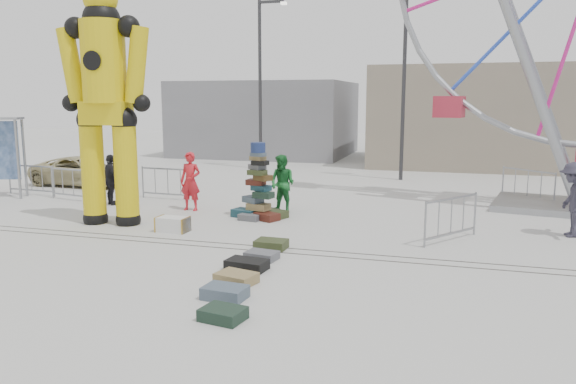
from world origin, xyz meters
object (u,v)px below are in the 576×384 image
(crash_test_dummy, at_px, (105,96))
(barricade_wheel_front, at_px, (451,219))
(lamp_post_right, at_px, (406,72))
(barricade_wheel_back, at_px, (528,185))
(parked_suv, at_px, (82,171))
(lamp_post_left, at_px, (262,76))
(barricade_dummy_b, at_px, (73,184))
(steamer_trunk, at_px, (173,224))
(barricade_dummy_a, at_px, (31,180))
(barricade_dummy_c, at_px, (168,183))
(pedestrian_red, at_px, (190,181))
(pedestrian_black, at_px, (111,180))
(suitcase_tower, at_px, (259,197))
(pedestrian_green, at_px, (282,184))
(pedestrian_grey, at_px, (572,200))

(crash_test_dummy, xyz_separation_m, barricade_wheel_front, (8.99, 0.66, -2.94))
(lamp_post_right, height_order, barricade_wheel_back, lamp_post_right)
(parked_suv, bearing_deg, barricade_wheel_front, -106.72)
(lamp_post_left, relative_size, barricade_wheel_front, 4.00)
(lamp_post_right, bearing_deg, barricade_wheel_back, -41.75)
(lamp_post_left, bearing_deg, crash_test_dummy, -89.93)
(barricade_dummy_b, distance_m, parked_suv, 3.47)
(steamer_trunk, distance_m, barricade_wheel_front, 7.02)
(barricade_dummy_a, height_order, parked_suv, parked_suv)
(crash_test_dummy, height_order, barricade_wheel_front, crash_test_dummy)
(barricade_dummy_b, relative_size, barricade_dummy_c, 1.00)
(lamp_post_left, bearing_deg, barricade_dummy_b, -108.07)
(steamer_trunk, xyz_separation_m, pedestrian_red, (-0.80, 2.71, 0.71))
(steamer_trunk, bearing_deg, pedestrian_red, 108.26)
(lamp_post_right, bearing_deg, barricade_dummy_c, -136.34)
(lamp_post_left, xyz_separation_m, barricade_dummy_c, (-0.34, -9.00, -3.93))
(barricade_dummy_c, relative_size, barricade_wheel_back, 1.00)
(barricade_dummy_a, height_order, barricade_dummy_c, same)
(barricade_dummy_c, bearing_deg, pedestrian_black, -127.83)
(lamp_post_left, distance_m, crash_test_dummy, 12.92)
(suitcase_tower, xyz_separation_m, crash_test_dummy, (-3.64, -1.92, 2.88))
(steamer_trunk, relative_size, pedestrian_black, 0.50)
(steamer_trunk, xyz_separation_m, parked_suv, (-7.18, 6.10, 0.38))
(barricade_dummy_a, relative_size, barricade_dummy_b, 1.00)
(pedestrian_red, height_order, parked_suv, pedestrian_red)
(lamp_post_left, relative_size, suitcase_tower, 3.66)
(pedestrian_green, bearing_deg, pedestrian_grey, 12.35)
(steamer_trunk, xyz_separation_m, pedestrian_green, (1.99, 3.26, 0.68))
(steamer_trunk, relative_size, barricade_dummy_a, 0.41)
(pedestrian_green, bearing_deg, lamp_post_right, 88.86)
(barricade_dummy_c, xyz_separation_m, pedestrian_green, (4.40, -0.98, 0.32))
(pedestrian_black, bearing_deg, lamp_post_left, -62.79)
(lamp_post_right, height_order, suitcase_tower, lamp_post_right)
(barricade_dummy_a, distance_m, pedestrian_grey, 17.37)
(barricade_wheel_back, distance_m, pedestrian_green, 8.41)
(steamer_trunk, height_order, pedestrian_green, pedestrian_green)
(barricade_dummy_a, distance_m, barricade_dummy_c, 5.13)
(suitcase_tower, distance_m, crash_test_dummy, 5.02)
(lamp_post_left, xyz_separation_m, parked_suv, (-5.11, -7.15, -3.91))
(barricade_dummy_b, bearing_deg, lamp_post_left, 82.45)
(steamer_trunk, bearing_deg, barricade_wheel_back, 39.65)
(lamp_post_left, height_order, barricade_dummy_a, lamp_post_left)
(barricade_dummy_b, bearing_deg, barricade_dummy_a, 177.30)
(barricade_dummy_b, distance_m, barricade_wheel_back, 15.31)
(barricade_dummy_b, bearing_deg, barricade_wheel_back, 26.23)
(lamp_post_left, height_order, pedestrian_black, lamp_post_left)
(steamer_trunk, relative_size, pedestrian_grey, 0.44)
(lamp_post_right, height_order, pedestrian_grey, lamp_post_right)
(lamp_post_right, height_order, barricade_wheel_front, lamp_post_right)
(pedestrian_black, relative_size, pedestrian_grey, 0.88)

